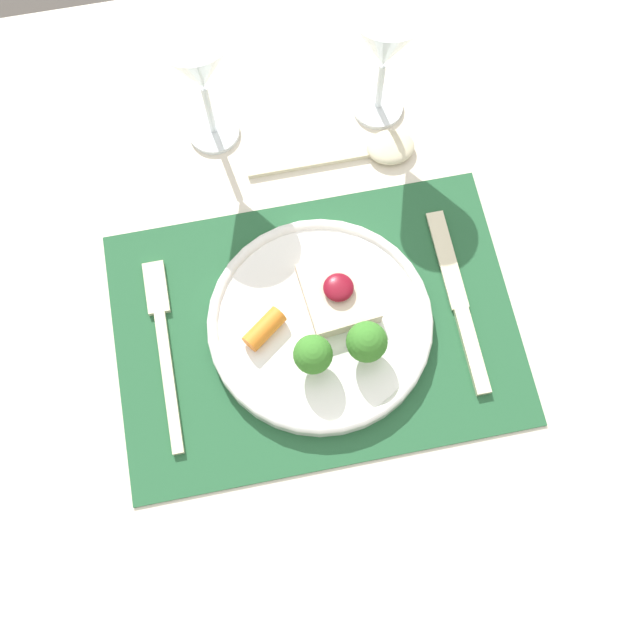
# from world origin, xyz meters

# --- Properties ---
(ground_plane) EXTENTS (8.00, 8.00, 0.00)m
(ground_plane) POSITION_xyz_m (0.00, 0.00, 0.00)
(ground_plane) COLOR #4C4742
(dining_table) EXTENTS (1.36, 0.99, 0.78)m
(dining_table) POSITION_xyz_m (0.00, 0.00, 0.68)
(dining_table) COLOR beige
(dining_table) RESTS_ON ground_plane
(placemat) EXTENTS (0.44, 0.31, 0.00)m
(placemat) POSITION_xyz_m (0.00, 0.00, 0.78)
(placemat) COLOR #235633
(placemat) RESTS_ON dining_table
(dinner_plate) EXTENTS (0.25, 0.25, 0.07)m
(dinner_plate) POSITION_xyz_m (0.01, -0.00, 0.79)
(dinner_plate) COLOR white
(dinner_plate) RESTS_ON placemat
(fork) EXTENTS (0.02, 0.22, 0.01)m
(fork) POSITION_xyz_m (-0.17, 0.02, 0.78)
(fork) COLOR beige
(fork) RESTS_ON placemat
(knife) EXTENTS (0.02, 0.22, 0.01)m
(knife) POSITION_xyz_m (0.16, -0.01, 0.78)
(knife) COLOR beige
(knife) RESTS_ON placemat
(spoon) EXTENTS (0.20, 0.05, 0.02)m
(spoon) POSITION_xyz_m (0.11, 0.20, 0.78)
(spoon) COLOR beige
(spoon) RESTS_ON dining_table
(wine_glass_near) EXTENTS (0.09, 0.09, 0.17)m
(wine_glass_near) POSITION_xyz_m (0.13, 0.27, 0.90)
(wine_glass_near) COLOR white
(wine_glass_near) RESTS_ON dining_table
(wine_glass_far) EXTENTS (0.09, 0.09, 0.18)m
(wine_glass_far) POSITION_xyz_m (-0.07, 0.27, 0.91)
(wine_glass_far) COLOR white
(wine_glass_far) RESTS_ON dining_table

